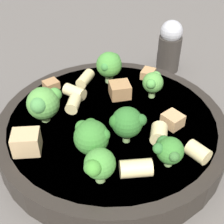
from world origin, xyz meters
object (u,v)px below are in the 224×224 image
object	(u,v)px
chicken_chunk_4	(51,85)
pepper_shaker	(170,46)
broccoli_floret_2	(153,83)
chicken_chunk_3	(173,120)
broccoli_floret_1	(98,164)
broccoli_floret_6	(169,150)
broccoli_floret_0	(109,64)
broccoli_floret_5	(43,103)
rigatoni_2	(75,92)
chicken_chunk_2	(120,90)
rigatoni_3	(159,134)
rigatoni_1	(73,104)
rigatoni_5	(85,79)
pasta_bowl	(112,127)
chicken_chunk_0	(27,144)
rigatoni_0	(136,168)
broccoli_floret_4	(91,136)
chicken_chunk_1	(148,74)
broccoli_floret_3	(127,122)
rigatoni_4	(198,152)

from	to	relation	value
chicken_chunk_4	pepper_shaker	size ratio (longest dim) A/B	0.22
broccoli_floret_2	chicken_chunk_3	world-z (taller)	broccoli_floret_2
broccoli_floret_1	broccoli_floret_6	bearing A→B (deg)	-102.67
broccoli_floret_0	broccoli_floret_1	world-z (taller)	broccoli_floret_0
broccoli_floret_5	rigatoni_2	world-z (taller)	broccoli_floret_5
broccoli_floret_2	chicken_chunk_4	xyz separation A→B (m)	(0.08, 0.10, -0.02)
broccoli_floret_5	chicken_chunk_4	size ratio (longest dim) A/B	2.30
broccoli_floret_0	chicken_chunk_2	xyz separation A→B (m)	(-0.04, 0.01, -0.02)
broccoli_floret_5	rigatoni_3	xyz separation A→B (m)	(-0.09, -0.09, -0.02)
broccoli_floret_0	rigatoni_1	world-z (taller)	broccoli_floret_0
rigatoni_2	broccoli_floret_6	bearing A→B (deg)	-168.85
broccoli_floret_5	pepper_shaker	distance (m)	0.23
rigatoni_1	rigatoni_5	distance (m)	0.06
pasta_bowl	broccoli_floret_5	distance (m)	0.08
broccoli_floret_2	chicken_chunk_0	size ratio (longest dim) A/B	1.24
broccoli_floret_1	broccoli_floret_5	bearing A→B (deg)	5.26
broccoli_floret_6	chicken_chunk_2	world-z (taller)	broccoli_floret_6
rigatoni_0	chicken_chunk_2	xyz separation A→B (m)	(0.12, -0.05, 0.00)
chicken_chunk_4	chicken_chunk_3	bearing A→B (deg)	-147.30
broccoli_floret_4	chicken_chunk_4	world-z (taller)	broccoli_floret_4
broccoli_floret_1	chicken_chunk_1	bearing A→B (deg)	-49.35
broccoli_floret_1	pepper_shaker	distance (m)	0.27
broccoli_floret_6	pepper_shaker	xyz separation A→B (m)	(0.18, -0.15, -0.01)
broccoli_floret_3	chicken_chunk_1	distance (m)	0.13
rigatoni_1	chicken_chunk_0	xyz separation A→B (m)	(-0.04, 0.07, 0.00)
broccoli_floret_3	rigatoni_4	xyz separation A→B (m)	(-0.06, -0.05, -0.02)
rigatoni_1	rigatoni_4	distance (m)	0.15
broccoli_floret_3	chicken_chunk_2	bearing A→B (deg)	-27.06
chicken_chunk_1	rigatoni_3	bearing A→B (deg)	149.41
pasta_bowl	rigatoni_0	xyz separation A→B (m)	(-0.08, 0.02, 0.02)
broccoli_floret_6	rigatoni_5	distance (m)	0.17
rigatoni_5	chicken_chunk_3	bearing A→B (deg)	-160.30
rigatoni_3	chicken_chunk_0	world-z (taller)	chicken_chunk_0
rigatoni_1	chicken_chunk_0	size ratio (longest dim) A/B	0.86
rigatoni_0	rigatoni_1	xyz separation A→B (m)	(0.12, 0.01, -0.00)
rigatoni_4	rigatoni_5	distance (m)	0.18
broccoli_floret_4	rigatoni_3	distance (m)	0.07
broccoli_floret_6	rigatoni_5	xyz separation A→B (m)	(0.17, 0.00, -0.01)
chicken_chunk_3	broccoli_floret_4	bearing A→B (deg)	87.82
broccoli_floret_3	rigatoni_2	distance (m)	0.10
rigatoni_3	rigatoni_2	bearing A→B (deg)	20.19
chicken_chunk_4	rigatoni_5	bearing A→B (deg)	-105.80
broccoli_floret_3	broccoli_floret_6	size ratio (longest dim) A/B	1.28
pasta_bowl	rigatoni_5	world-z (taller)	rigatoni_5
broccoli_floret_6	pasta_bowl	bearing A→B (deg)	7.24
pepper_shaker	broccoli_floret_4	bearing A→B (deg)	123.37
broccoli_floret_5	rigatoni_1	distance (m)	0.04
rigatoni_5	rigatoni_4	bearing A→B (deg)	-169.08
broccoli_floret_2	chicken_chunk_1	distance (m)	0.05
broccoli_floret_6	chicken_chunk_3	world-z (taller)	broccoli_floret_6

